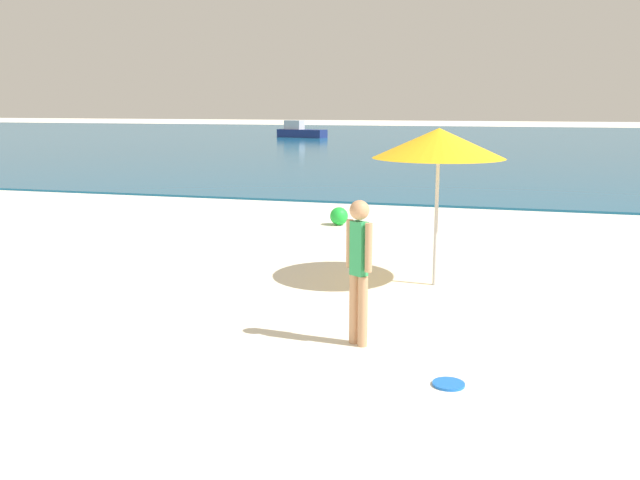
% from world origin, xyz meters
% --- Properties ---
extents(water, '(160.00, 60.00, 0.06)m').
position_xyz_m(water, '(0.00, 44.56, 0.03)').
color(water, '#14567F').
rests_on(water, ground).
extents(person_standing, '(0.31, 0.23, 1.54)m').
position_xyz_m(person_standing, '(1.35, 4.52, 0.88)').
color(person_standing, tan).
rests_on(person_standing, ground).
extents(frisbee, '(0.29, 0.29, 0.03)m').
position_xyz_m(frisbee, '(2.37, 3.68, 0.01)').
color(frisbee, blue).
rests_on(frisbee, ground).
extents(boat_far, '(3.79, 1.98, 1.23)m').
position_xyz_m(boat_far, '(-12.09, 46.14, 0.49)').
color(boat_far, navy).
rests_on(boat_far, water).
extents(beach_ball, '(0.38, 0.38, 0.38)m').
position_xyz_m(beach_ball, '(-0.59, 11.51, 0.19)').
color(beach_ball, green).
rests_on(beach_ball, ground).
extents(beach_umbrella, '(1.80, 1.80, 2.18)m').
position_xyz_m(beach_umbrella, '(1.86, 7.18, 1.97)').
color(beach_umbrella, '#B7B7BC').
rests_on(beach_umbrella, ground).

